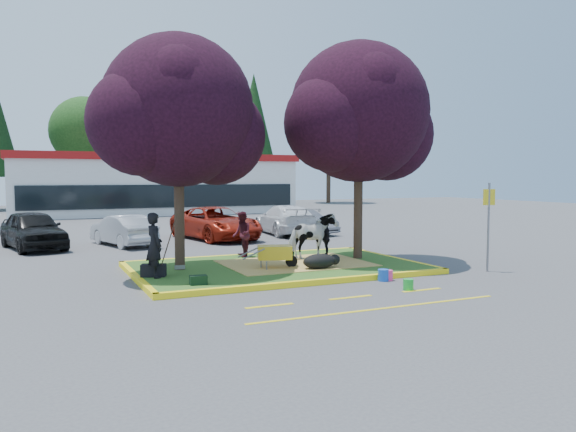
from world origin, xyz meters
name	(u,v)px	position (x,y,z in m)	size (l,w,h in m)	color
ground	(277,270)	(0.00, 0.00, 0.00)	(90.00, 90.00, 0.00)	#424244
median_island	(277,267)	(0.00, 0.00, 0.07)	(8.00, 5.00, 0.15)	#2A541A
curb_near	(318,282)	(0.00, -2.58, 0.07)	(8.30, 0.16, 0.15)	yellow
curb_far	(247,256)	(0.00, 2.58, 0.07)	(8.30, 0.16, 0.15)	yellow
curb_left	(136,278)	(-4.08, 0.00, 0.07)	(0.16, 5.30, 0.15)	yellow
curb_right	(392,259)	(4.08, 0.00, 0.07)	(0.16, 5.30, 0.15)	yellow
straw_bedding	(295,263)	(0.60, 0.00, 0.15)	(4.20, 3.00, 0.01)	tan
tree_purple_left	(179,118)	(-2.78, 0.38, 4.36)	(5.06, 4.20, 6.51)	black
tree_purple_right	(360,119)	(2.92, 0.18, 4.56)	(5.30, 4.40, 6.82)	black
fire_lane_stripe_a	(270,306)	(-2.00, -4.20, 0.00)	(1.10, 0.12, 0.01)	yellow
fire_lane_stripe_b	(351,297)	(0.00, -4.20, 0.00)	(1.10, 0.12, 0.01)	yellow
fire_lane_stripe_c	(422,290)	(2.00, -4.20, 0.00)	(1.10, 0.12, 0.01)	yellow
fire_lane_long	(381,309)	(0.00, -5.40, 0.00)	(6.00, 0.10, 0.01)	yellow
retail_building	(154,183)	(2.00, 27.98, 2.25)	(20.40, 8.40, 4.40)	silver
treeline	(124,122)	(1.23, 37.61, 7.73)	(46.58, 7.80, 14.63)	black
cow	(312,236)	(1.54, 0.73, 0.86)	(0.77, 1.69, 1.43)	white
calf	(319,261)	(0.79, -1.17, 0.36)	(0.98, 0.56, 0.43)	black
handler	(154,245)	(-3.70, -0.60, 0.99)	(0.61, 0.40, 1.68)	black
visitor_a	(242,234)	(-0.38, 2.00, 0.89)	(0.72, 0.56, 1.47)	#3F121C
visitor_b	(326,239)	(2.18, 1.01, 0.72)	(0.67, 0.28, 1.15)	black
wheelbarrow	(275,253)	(-0.31, -0.56, 0.60)	(1.71, 0.85, 0.65)	black
gear_bag_dark	(154,270)	(-3.70, -0.43, 0.31)	(0.63, 0.34, 0.32)	black
gear_bag_green	(198,280)	(-2.94, -2.00, 0.26)	(0.41, 0.26, 0.22)	black
sign_post	(489,217)	(5.43, -2.82, 1.59)	(0.36, 0.12, 2.57)	slate
bucket_green	(408,285)	(1.71, -4.05, 0.13)	(0.25, 0.25, 0.27)	green
bucket_pink	(388,275)	(1.98, -2.80, 0.14)	(0.26, 0.26, 0.28)	#FD387E
bucket_blue	(383,275)	(1.84, -2.80, 0.15)	(0.29, 0.29, 0.31)	blue
car_black	(33,230)	(-6.52, 8.24, 0.74)	(1.74, 4.33, 1.47)	black
car_silver	(123,230)	(-3.25, 7.92, 0.62)	(1.30, 3.73, 1.23)	#AAACB2
car_red	(216,223)	(0.79, 8.57, 0.71)	(2.36, 5.12, 1.42)	maroon
car_white	(285,220)	(4.45, 9.26, 0.70)	(1.96, 4.82, 1.40)	white
car_grey	(303,222)	(5.23, 8.92, 0.60)	(1.26, 3.62, 1.19)	slate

